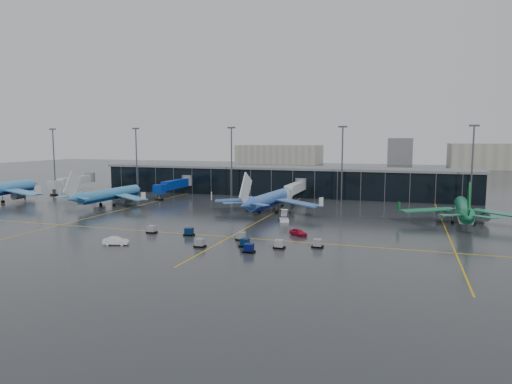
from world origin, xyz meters
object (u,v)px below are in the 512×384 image
(airliner_aer_lingus, at_px, (464,201))
(service_van_red, at_px, (298,232))
(baggage_carts, at_px, (232,240))
(airliner_arkefly, at_px, (110,188))
(mobile_airstair, at_px, (284,219))
(service_van_white, at_px, (116,241))
(airliner_klm_near, at_px, (270,191))

(airliner_aer_lingus, height_order, service_van_red, airliner_aer_lingus)
(baggage_carts, height_order, service_van_red, baggage_carts)
(airliner_arkefly, distance_m, mobile_airstair, 61.51)
(baggage_carts, distance_m, service_van_red, 16.20)
(mobile_airstair, bearing_deg, airliner_aer_lingus, -3.19)
(service_van_white, bearing_deg, mobile_airstair, -52.73)
(airliner_arkefly, xyz_separation_m, service_van_white, (34.92, -46.57, -4.86))
(airliner_klm_near, distance_m, service_van_white, 52.85)
(baggage_carts, height_order, mobile_airstair, mobile_airstair)
(airliner_aer_lingus, bearing_deg, baggage_carts, -136.99)
(service_van_red, bearing_deg, mobile_airstair, 59.40)
(airliner_arkefly, bearing_deg, service_van_white, -51.26)
(service_van_red, bearing_deg, airliner_aer_lingus, -18.41)
(airliner_arkefly, distance_m, airliner_aer_lingus, 103.65)
(airliner_klm_near, bearing_deg, airliner_arkefly, -172.72)
(mobile_airstair, bearing_deg, service_van_white, -144.36)
(service_van_white, bearing_deg, airliner_arkefly, 19.65)
(airliner_klm_near, bearing_deg, baggage_carts, -80.20)
(airliner_aer_lingus, bearing_deg, airliner_arkefly, -176.33)
(service_van_red, bearing_deg, service_van_white, 155.70)
(airliner_arkefly, bearing_deg, baggage_carts, -32.22)
(airliner_arkefly, bearing_deg, airliner_klm_near, 5.21)
(airliner_aer_lingus, bearing_deg, service_van_red, -139.49)
(airliner_arkefly, distance_m, service_van_red, 72.79)
(mobile_airstair, bearing_deg, baggage_carts, -116.64)
(baggage_carts, relative_size, mobile_airstair, 10.78)
(baggage_carts, height_order, service_van_white, baggage_carts)
(service_van_red, height_order, service_van_white, service_van_white)
(service_van_red, xyz_separation_m, service_van_white, (-32.71, -20.12, 0.06))
(airliner_klm_near, relative_size, service_van_white, 7.88)
(airliner_aer_lingus, bearing_deg, mobile_airstair, -161.31)
(airliner_klm_near, bearing_deg, mobile_airstair, -56.45)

